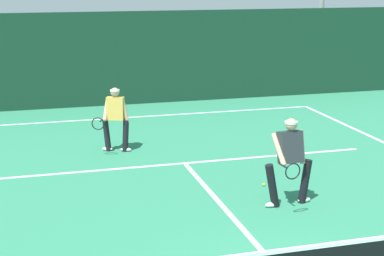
{
  "coord_description": "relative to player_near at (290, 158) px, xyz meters",
  "views": [
    {
      "loc": [
        -3.31,
        -6.01,
        4.08
      ],
      "look_at": [
        -0.05,
        5.73,
        1.0
      ],
      "focal_mm": 57.15,
      "sensor_mm": 36.0,
      "label": 1
    }
  ],
  "objects": [
    {
      "name": "court_line_service",
      "position": [
        -1.17,
        2.93,
        -0.88
      ],
      "size": [
        8.53,
        0.1,
        0.01
      ],
      "primitive_type": "cube",
      "color": "white",
      "rests_on": "ground_plane"
    },
    {
      "name": "court_line_centre",
      "position": [
        -1.17,
        -0.37,
        -0.88
      ],
      "size": [
        0.1,
        6.4,
        0.01
      ],
      "primitive_type": "cube",
      "color": "white",
      "rests_on": "ground_plane"
    },
    {
      "name": "player_far",
      "position": [
        -2.49,
        4.29,
        -0.05
      ],
      "size": [
        0.96,
        0.82,
        1.53
      ],
      "rotation": [
        0.0,
        0.0,
        2.76
      ],
      "color": "black",
      "rests_on": "ground_plane"
    },
    {
      "name": "player_near",
      "position": [
        0.0,
        0.0,
        0.0
      ],
      "size": [
        0.96,
        0.86,
        1.62
      ],
      "rotation": [
        0.0,
        0.0,
        3.24
      ],
      "color": "black",
      "rests_on": "ground_plane"
    },
    {
      "name": "court_line_baseline_far",
      "position": [
        -1.17,
        7.67,
        -0.88
      ],
      "size": [
        10.46,
        0.1,
        0.01
      ],
      "primitive_type": "cube",
      "color": "white",
      "rests_on": "ground_plane"
    },
    {
      "name": "tennis_ball",
      "position": [
        -0.05,
        1.05,
        -0.85
      ],
      "size": [
        0.07,
        0.07,
        0.07
      ],
      "primitive_type": "sphere",
      "color": "#D1E033",
      "rests_on": "ground_plane"
    },
    {
      "name": "back_fence_windscreen",
      "position": [
        -1.17,
        9.55,
        0.59
      ],
      "size": [
        19.76,
        0.12,
        2.95
      ],
      "primitive_type": "cube",
      "color": "#143826",
      "rests_on": "ground_plane"
    }
  ]
}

